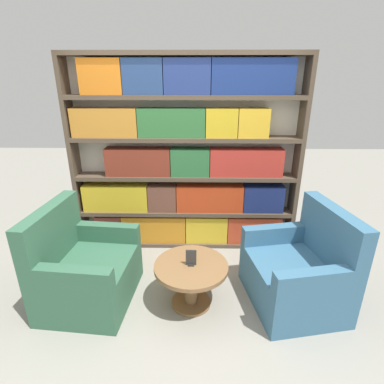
# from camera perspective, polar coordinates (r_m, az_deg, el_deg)

# --- Properties ---
(ground_plane) EXTENTS (14.00, 14.00, 0.00)m
(ground_plane) POSITION_cam_1_polar(r_m,az_deg,el_deg) (3.04, -2.09, -23.16)
(ground_plane) COLOR gray
(bookshelf) EXTENTS (2.78, 0.30, 2.37)m
(bookshelf) POSITION_cam_1_polar(r_m,az_deg,el_deg) (3.70, -1.32, 6.20)
(bookshelf) COLOR silver
(bookshelf) RESTS_ON ground_plane
(armchair_left) EXTENTS (0.88, 0.98, 0.99)m
(armchair_left) POSITION_cam_1_polar(r_m,az_deg,el_deg) (3.24, -19.71, -13.88)
(armchair_left) COLOR #336047
(armchair_left) RESTS_ON ground_plane
(armchair_right) EXTENTS (0.95, 1.04, 0.99)m
(armchair_right) POSITION_cam_1_polar(r_m,az_deg,el_deg) (3.21, 19.62, -14.23)
(armchair_right) COLOR #386684
(armchair_right) RESTS_ON ground_plane
(coffee_table) EXTENTS (0.71, 0.71, 0.46)m
(coffee_table) POSITION_cam_1_polar(r_m,az_deg,el_deg) (2.99, -0.17, -15.74)
(coffee_table) COLOR brown
(coffee_table) RESTS_ON ground_plane
(table_sign) EXTENTS (0.10, 0.06, 0.16)m
(table_sign) POSITION_cam_1_polar(r_m,az_deg,el_deg) (2.87, -0.18, -12.57)
(table_sign) COLOR black
(table_sign) RESTS_ON coffee_table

